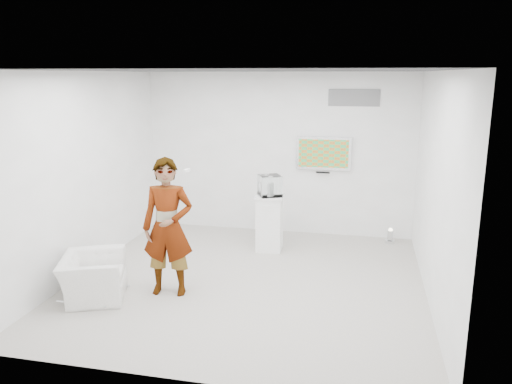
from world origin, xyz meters
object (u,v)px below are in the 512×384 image
at_px(tv, 324,153).
at_px(floor_uplight, 390,236).
at_px(person, 168,227).
at_px(armchair, 93,277).
at_px(pedestal, 269,223).

height_order(tv, floor_uplight, tv).
relative_size(person, armchair, 2.09).
height_order(armchair, floor_uplight, armchair).
relative_size(tv, person, 0.53).
distance_m(person, pedestal, 2.30).
height_order(pedestal, floor_uplight, pedestal).
height_order(tv, person, person).
bearing_deg(armchair, pedestal, -60.70).
distance_m(tv, pedestal, 1.69).
relative_size(tv, floor_uplight, 3.80).
relative_size(tv, pedestal, 1.05).
distance_m(armchair, pedestal, 3.09).
bearing_deg(floor_uplight, armchair, -141.77).
relative_size(person, floor_uplight, 7.17).
height_order(person, armchair, person).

